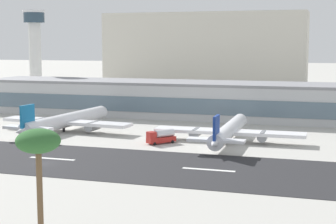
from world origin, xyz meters
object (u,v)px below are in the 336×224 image
service_fuel_truck_0 (161,137)px  service_baggage_tug_1 (31,134)px  airliner_navy_tail_gate_1 (228,131)px  airliner_blue_tail_gate_0 (64,121)px  distant_hotel_block (204,51)px  control_tower (35,48)px  palm_tree_1 (38,146)px  terminal_building (180,99)px

service_fuel_truck_0 → service_baggage_tug_1: size_ratio=2.32×
airliner_navy_tail_gate_1 → service_fuel_truck_0: 19.14m
airliner_blue_tail_gate_0 → airliner_navy_tail_gate_1: bearing=-88.1°
distant_hotel_block → airliner_navy_tail_gate_1: distant_hotel_block is taller
control_tower → distant_hotel_block: 119.21m
control_tower → palm_tree_1: control_tower is taller
palm_tree_1 → terminal_building: bearing=98.2°
terminal_building → service_baggage_tug_1: size_ratio=44.87×
distant_hotel_block → airliner_navy_tail_gate_1: (49.51, -180.42, -20.32)m
control_tower → distant_hotel_block: (57.82, 104.22, -2.40)m
service_fuel_truck_0 → distant_hotel_block: bearing=-130.7°
airliner_blue_tail_gate_0 → airliner_navy_tail_gate_1: size_ratio=1.06×
control_tower → service_baggage_tug_1: control_tower is taller
service_baggage_tug_1 → palm_tree_1: (50.09, -78.87, 13.85)m
airliner_blue_tail_gate_0 → service_baggage_tug_1: size_ratio=14.36×
terminal_building → distant_hotel_block: (-21.64, 131.93, 16.74)m
distant_hotel_block → service_baggage_tug_1: size_ratio=35.63×
distant_hotel_block → airliner_navy_tail_gate_1: size_ratio=2.64×
airliner_blue_tail_gate_0 → airliner_navy_tail_gate_1: 53.55m
terminal_building → airliner_blue_tail_gate_0: (-25.60, -45.52, -3.38)m
control_tower → airliner_navy_tail_gate_1: control_tower is taller
service_baggage_tug_1 → palm_tree_1: size_ratio=0.21×
control_tower → palm_tree_1: bearing=-58.9°
terminal_building → control_tower: size_ratio=3.63×
terminal_building → airliner_navy_tail_gate_1: terminal_building is taller
control_tower → airliner_blue_tail_gate_0: size_ratio=0.86×
terminal_building → control_tower: 86.30m
terminal_building → service_baggage_tug_1: (-30.35, -57.68, -5.71)m
airliner_navy_tail_gate_1 → service_fuel_truck_0: bearing=112.2°
airliner_navy_tail_gate_1 → palm_tree_1: palm_tree_1 is taller
distant_hotel_block → airliner_navy_tail_gate_1: bearing=-74.7°
airliner_blue_tail_gate_0 → service_baggage_tug_1: (-4.75, -12.16, -2.33)m
airliner_blue_tail_gate_0 → palm_tree_1: bearing=-148.4°
airliner_navy_tail_gate_1 → service_baggage_tug_1: airliner_navy_tail_gate_1 is taller
distant_hotel_block → service_fuel_truck_0: (31.91, -187.85, -21.46)m
terminal_building → service_fuel_truck_0: bearing=-79.6°
distant_hotel_block → control_tower: bearing=-119.0°
terminal_building → service_baggage_tug_1: terminal_building is taller
airliner_navy_tail_gate_1 → service_fuel_truck_0: airliner_navy_tail_gate_1 is taller
control_tower → service_fuel_truck_0: 124.96m
terminal_building → service_fuel_truck_0: terminal_building is taller
service_fuel_truck_0 → airliner_blue_tail_gate_0: bearing=-66.5°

